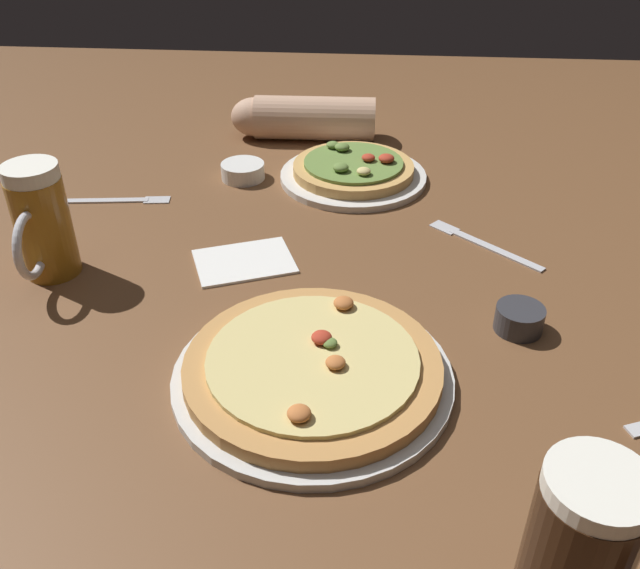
# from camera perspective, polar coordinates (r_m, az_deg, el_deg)

# --- Properties ---
(ground_plane) EXTENTS (2.40, 2.40, 0.03)m
(ground_plane) POSITION_cam_1_polar(r_m,az_deg,el_deg) (0.96, 0.00, -1.72)
(ground_plane) COLOR brown
(pizza_plate_near) EXTENTS (0.33, 0.33, 0.05)m
(pizza_plate_near) POSITION_cam_1_polar(r_m,az_deg,el_deg) (0.81, -0.60, -7.08)
(pizza_plate_near) COLOR silver
(pizza_plate_near) RESTS_ON ground_plane
(pizza_plate_far) EXTENTS (0.27, 0.27, 0.05)m
(pizza_plate_far) POSITION_cam_1_polar(r_m,az_deg,el_deg) (1.28, 2.77, 9.34)
(pizza_plate_far) COLOR silver
(pizza_plate_far) RESTS_ON ground_plane
(beer_mug_dark) EXTENTS (0.13, 0.09, 0.16)m
(beer_mug_dark) POSITION_cam_1_polar(r_m,az_deg,el_deg) (0.61, 21.02, -19.92)
(beer_mug_dark) COLOR black
(beer_mug_dark) RESTS_ON ground_plane
(beer_mug_pale) EXTENTS (0.08, 0.14, 0.17)m
(beer_mug_pale) POSITION_cam_1_polar(r_m,az_deg,el_deg) (1.04, -22.07, 4.72)
(beer_mug_pale) COLOR #9E6619
(beer_mug_pale) RESTS_ON ground_plane
(ramekin_sauce) EXTENTS (0.06, 0.06, 0.03)m
(ramekin_sauce) POSITION_cam_1_polar(r_m,az_deg,el_deg) (0.92, 16.16, -2.74)
(ramekin_sauce) COLOR #333338
(ramekin_sauce) RESTS_ON ground_plane
(ramekin_butter) EXTENTS (0.08, 0.08, 0.03)m
(ramekin_butter) POSITION_cam_1_polar(r_m,az_deg,el_deg) (1.29, -6.40, 9.32)
(ramekin_butter) COLOR white
(ramekin_butter) RESTS_ON ground_plane
(napkin_folded) EXTENTS (0.17, 0.15, 0.01)m
(napkin_folded) POSITION_cam_1_polar(r_m,az_deg,el_deg) (1.03, -6.29, 2.00)
(napkin_folded) COLOR white
(napkin_folded) RESTS_ON ground_plane
(fork_left) EXTENTS (0.23, 0.05, 0.01)m
(fork_left) POSITION_cam_1_polar(r_m,az_deg,el_deg) (1.26, -17.17, 6.71)
(fork_left) COLOR silver
(fork_left) RESTS_ON ground_plane
(fork_spare) EXTENTS (0.16, 0.15, 0.01)m
(fork_spare) POSITION_cam_1_polar(r_m,az_deg,el_deg) (1.10, 13.28, 3.36)
(fork_spare) COLOR silver
(fork_spare) RESTS_ON ground_plane
(diner_arm) EXTENTS (0.30, 0.09, 0.09)m
(diner_arm) POSITION_cam_1_polar(r_m,az_deg,el_deg) (1.45, -1.69, 13.61)
(diner_arm) COLOR tan
(diner_arm) RESTS_ON ground_plane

